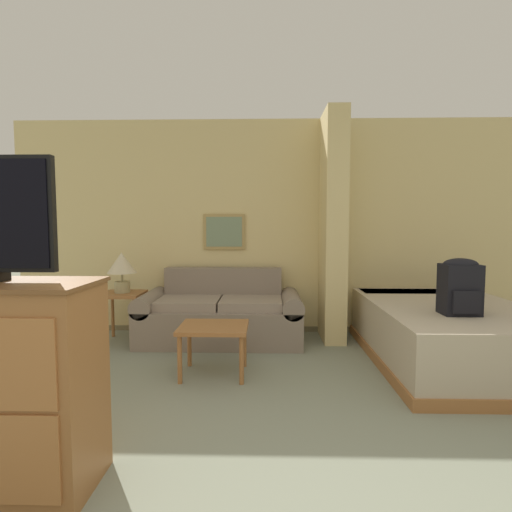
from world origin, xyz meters
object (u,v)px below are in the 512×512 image
coffee_table (214,332)px  bed (449,333)px  couch (221,315)px  table_lamp (122,266)px  backpack (460,286)px

coffee_table → bed: 2.26m
bed → coffee_table: bearing=-170.3°
couch → coffee_table: bearing=-86.9°
coffee_table → table_lamp: 1.59m
couch → bed: couch is taller
coffee_table → table_lamp: bearing=139.9°
bed → couch: bearing=163.6°
coffee_table → table_lamp: table_lamp is taller
couch → backpack: bearing=-26.7°
table_lamp → backpack: bearing=-17.2°
table_lamp → backpack: size_ratio=0.94×
bed → backpack: bearing=-105.6°
table_lamp → bed: (3.39, -0.60, -0.58)m
backpack → couch: bearing=153.3°
table_lamp → bed: bearing=-10.0°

